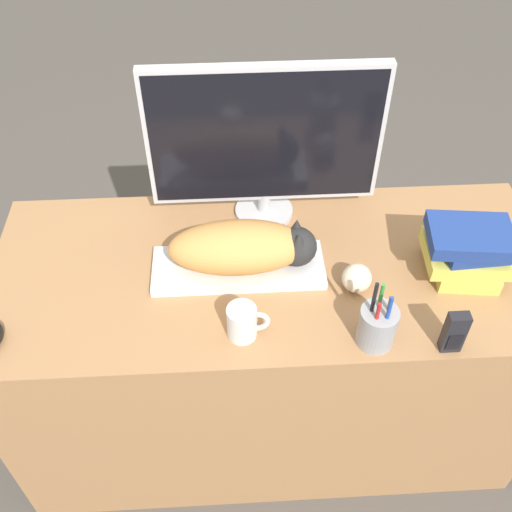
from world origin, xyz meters
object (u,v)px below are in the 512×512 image
Objects in this scene: pen_cup at (377,326)px; book_stack at (468,251)px; keyboard at (238,268)px; monitor at (265,141)px; baseball at (357,278)px; cat at (246,247)px; phone at (454,332)px; coffee_mug at (243,322)px.

book_stack is at bearing 37.71° from pen_cup.
monitor reaches higher than keyboard.
baseball is 0.29m from book_stack.
baseball is at bearing 95.75° from pen_cup.
cat is (0.02, 0.00, 0.08)m from keyboard.
monitor is 3.15× the size of pen_cup.
keyboard is at bearing 150.44° from phone.
book_stack is at bearing 16.67° from coffee_mug.
cat is 1.94× the size of pen_cup.
phone is (0.40, -0.49, -0.19)m from monitor.
baseball reaches higher than keyboard.
pen_cup reaches higher than book_stack.
coffee_mug is (-0.08, -0.43, -0.21)m from monitor.
pen_cup is 0.17m from baseball.
keyboard is at bearing 91.21° from coffee_mug.
cat is 0.54m from phone.
phone is at bearing -30.69° from cat.
pen_cup is at bearing -84.25° from baseball.
keyboard is 0.34m from monitor.
baseball is 0.33× the size of book_stack.
cat is 0.38m from pen_cup.
cat reaches higher than keyboard.
baseball is (0.21, -0.30, -0.21)m from monitor.
keyboard is 1.96× the size of book_stack.
baseball is 0.27m from phone.
coffee_mug is at bearing -100.31° from monitor.
book_stack is (0.27, 0.21, 0.02)m from pen_cup.
monitor is 0.42m from baseball.
monitor is at bearing 74.69° from cat.
book_stack is at bearing 8.77° from baseball.
keyboard is 1.18× the size of cat.
monitor reaches higher than book_stack.
cat is at bearing 149.31° from phone.
book_stack is (0.50, -0.25, -0.18)m from monitor.
keyboard is 3.74× the size of phone.
monitor reaches higher than phone.
pen_cup reaches higher than baseball.
coffee_mug is 0.60m from book_stack.
baseball is at bearing -15.55° from cat.
cat reaches higher than coffee_mug.
cat is at bearing 85.25° from coffee_mug.
keyboard is 0.59m from book_stack.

